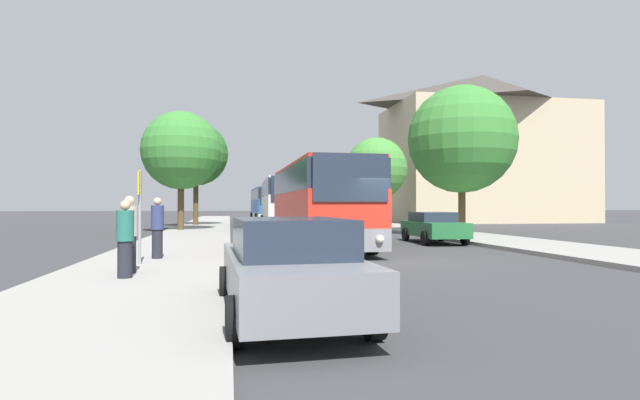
# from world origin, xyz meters

# --- Properties ---
(ground_plane) EXTENTS (300.00, 300.00, 0.00)m
(ground_plane) POSITION_xyz_m (0.00, 0.00, 0.00)
(ground_plane) COLOR #38383A
(ground_plane) RESTS_ON ground
(sidewalk_left) EXTENTS (4.00, 120.00, 0.15)m
(sidewalk_left) POSITION_xyz_m (-7.00, 0.00, 0.07)
(sidewalk_left) COLOR gray
(sidewalk_left) RESTS_ON ground_plane
(sidewalk_right) EXTENTS (4.00, 120.00, 0.15)m
(sidewalk_right) POSITION_xyz_m (7.00, 0.00, 0.07)
(sidewalk_right) COLOR gray
(sidewalk_right) RESTS_ON ground_plane
(building_right_background) EXTENTS (18.97, 11.27, 15.18)m
(building_right_background) POSITION_xyz_m (20.69, 32.92, 7.59)
(building_right_background) COLOR #C6B28E
(building_right_background) RESTS_ON ground_plane
(bus_front) EXTENTS (2.92, 10.29, 3.25)m
(bus_front) POSITION_xyz_m (-1.54, 4.89, 1.74)
(bus_front) COLOR gray
(bus_front) RESTS_ON ground_plane
(bus_middle) EXTENTS (3.05, 11.01, 3.34)m
(bus_middle) POSITION_xyz_m (-1.54, 17.95, 1.79)
(bus_middle) COLOR #238942
(bus_middle) RESTS_ON ground_plane
(bus_rear) EXTENTS (2.92, 10.35, 3.26)m
(bus_rear) POSITION_xyz_m (-1.58, 31.46, 1.74)
(bus_rear) COLOR silver
(bus_rear) RESTS_ON ground_plane
(parked_car_left_curb) EXTENTS (2.05, 4.68, 1.48)m
(parked_car_left_curb) POSITION_xyz_m (-4.19, -7.23, 0.77)
(parked_car_left_curb) COLOR slate
(parked_car_left_curb) RESTS_ON ground_plane
(parked_car_right_near) EXTENTS (2.12, 4.47, 1.38)m
(parked_car_right_near) POSITION_xyz_m (3.95, 6.50, 0.74)
(parked_car_right_near) COLOR #236B38
(parked_car_right_near) RESTS_ON ground_plane
(bus_stop_sign) EXTENTS (0.08, 0.45, 2.45)m
(bus_stop_sign) POSITION_xyz_m (-7.33, -1.02, 1.67)
(bus_stop_sign) COLOR gray
(bus_stop_sign) RESTS_ON sidewalk_left
(pedestrian_waiting_near) EXTENTS (0.36, 0.36, 1.75)m
(pedestrian_waiting_near) POSITION_xyz_m (-7.08, 0.37, 1.03)
(pedestrian_waiting_near) COLOR #23232D
(pedestrian_waiting_near) RESTS_ON sidewalk_left
(pedestrian_waiting_far) EXTENTS (0.36, 0.36, 1.63)m
(pedestrian_waiting_far) POSITION_xyz_m (-7.20, -3.52, 0.97)
(pedestrian_waiting_far) COLOR #23232D
(pedestrian_waiting_far) RESTS_ON sidewalk_left
(pedestrian_walking_back) EXTENTS (0.36, 0.36, 1.74)m
(pedestrian_walking_back) POSITION_xyz_m (-7.27, -2.69, 1.03)
(pedestrian_walking_back) COLOR #23232D
(pedestrian_walking_back) RESTS_ON sidewalk_left
(tree_left_near) EXTENTS (5.08, 5.08, 8.20)m
(tree_left_near) POSITION_xyz_m (-7.70, 26.32, 5.79)
(tree_left_near) COLOR #513D23
(tree_left_near) RESTS_ON sidewalk_left
(tree_left_far) EXTENTS (4.95, 4.95, 7.50)m
(tree_left_far) POSITION_xyz_m (-8.08, 18.03, 5.16)
(tree_left_far) COLOR #513D23
(tree_left_far) RESTS_ON sidewalk_left
(tree_right_near) EXTENTS (5.33, 5.33, 7.41)m
(tree_right_near) POSITION_xyz_m (7.42, 26.88, 4.89)
(tree_right_near) COLOR #513D23
(tree_right_near) RESTS_ON sidewalk_right
(tree_right_mid) EXTENTS (6.01, 6.01, 8.23)m
(tree_right_mid) POSITION_xyz_m (7.75, 11.44, 5.37)
(tree_right_mid) COLOR #513D23
(tree_right_mid) RESTS_ON sidewalk_right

